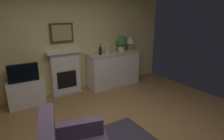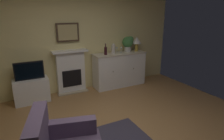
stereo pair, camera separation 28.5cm
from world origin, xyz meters
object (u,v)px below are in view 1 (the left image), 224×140
at_px(wine_glass_center, 115,48).
at_px(tv_cabinet, 26,93).
at_px(wine_glass_left, 111,49).
at_px(vase_decorative, 108,49).
at_px(fireplace_unit, 65,73).
at_px(sideboard_cabinet, 114,69).
at_px(wine_bottle, 100,51).
at_px(table_lamp, 130,41).
at_px(potted_plant_small, 122,42).
at_px(tv_set, 23,73).
at_px(framed_picture, 62,33).

bearing_deg(wine_glass_center, tv_cabinet, 179.28).
xyz_separation_m(wine_glass_left, vase_decorative, (-0.14, -0.07, 0.02)).
distance_m(fireplace_unit, wine_glass_left, 1.36).
xyz_separation_m(sideboard_cabinet, wine_bottle, (-0.43, -0.03, 0.57)).
xyz_separation_m(wine_bottle, vase_decorative, (0.22, -0.02, 0.03)).
bearing_deg(tv_cabinet, wine_glass_center, -0.72).
relative_size(table_lamp, wine_glass_left, 2.42).
relative_size(sideboard_cabinet, potted_plant_small, 3.41).
xyz_separation_m(fireplace_unit, potted_plant_small, (1.61, -0.13, 0.64)).
bearing_deg(sideboard_cabinet, wine_glass_left, 167.87).
relative_size(wine_glass_center, tv_set, 0.27).
height_order(wine_glass_left, wine_glass_center, same).
relative_size(fireplace_unit, wine_glass_left, 6.67).
bearing_deg(wine_glass_left, tv_cabinet, -179.99).
xyz_separation_m(tv_set, potted_plant_small, (2.59, 0.05, 0.44)).
bearing_deg(framed_picture, sideboard_cabinet, -9.58).
bearing_deg(tv_set, sideboard_cabinet, 0.20).
bearing_deg(wine_glass_left, vase_decorative, -155.51).
bearing_deg(vase_decorative, framed_picture, 166.12).
height_order(table_lamp, vase_decorative, table_lamp).
bearing_deg(vase_decorative, tv_cabinet, 178.21).
bearing_deg(wine_bottle, tv_cabinet, 178.53).
xyz_separation_m(wine_glass_left, potted_plant_small, (0.37, 0.03, 0.13)).
bearing_deg(vase_decorative, sideboard_cabinet, 13.06).
height_order(sideboard_cabinet, tv_set, tv_set).
bearing_deg(vase_decorative, wine_bottle, 175.44).
relative_size(wine_glass_left, tv_set, 0.27).
bearing_deg(wine_bottle, sideboard_cabinet, 4.35).
relative_size(wine_glass_center, vase_decorative, 0.59).
relative_size(sideboard_cabinet, tv_set, 2.37).
bearing_deg(fireplace_unit, framed_picture, 90.00).
xyz_separation_m(vase_decorative, tv_set, (-2.08, 0.04, -0.32)).
height_order(wine_glass_left, tv_set, wine_glass_left).
height_order(fireplace_unit, tv_cabinet, fireplace_unit).
xyz_separation_m(sideboard_cabinet, vase_decorative, (-0.22, -0.05, 0.61)).
xyz_separation_m(framed_picture, table_lamp, (1.86, -0.22, -0.31)).
bearing_deg(wine_glass_left, sideboard_cabinet, -12.13).
height_order(tv_set, potted_plant_small, potted_plant_small).
relative_size(sideboard_cabinet, wine_bottle, 5.06).
bearing_deg(fireplace_unit, wine_glass_left, -7.40).
distance_m(framed_picture, table_lamp, 1.90).
relative_size(tv_set, potted_plant_small, 1.44).
xyz_separation_m(tv_cabinet, potted_plant_small, (2.59, 0.03, 0.91)).
distance_m(wine_glass_left, wine_glass_center, 0.11).
height_order(fireplace_unit, potted_plant_small, potted_plant_small).
bearing_deg(tv_cabinet, tv_set, -90.00).
distance_m(sideboard_cabinet, vase_decorative, 0.64).
bearing_deg(table_lamp, wine_bottle, -178.08).
height_order(table_lamp, wine_glass_center, table_lamp).
distance_m(vase_decorative, potted_plant_small, 0.53).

